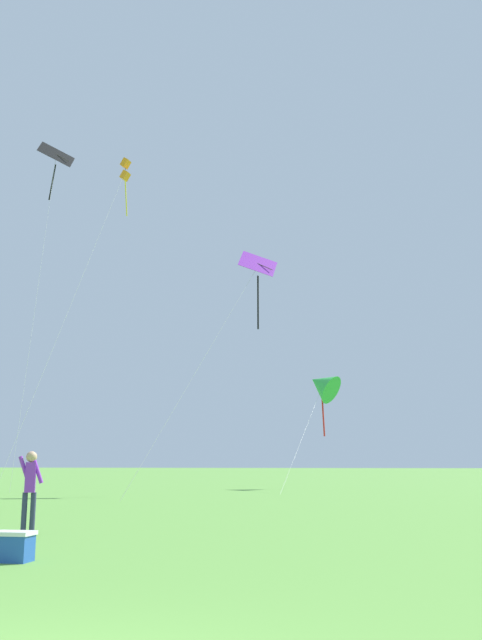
# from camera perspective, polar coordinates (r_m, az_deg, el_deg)

# --- Properties ---
(kite_black_large) EXTENTS (2.84, 7.78, 21.84)m
(kite_black_large) POSITION_cam_1_polar(r_m,az_deg,el_deg) (47.67, -14.80, 11.89)
(kite_black_large) COLOR black
(kite_black_large) RESTS_ON ground_plane
(kite_orange_box) EXTENTS (1.87, 9.12, 17.47)m
(kite_orange_box) POSITION_cam_1_polar(r_m,az_deg,el_deg) (39.01, -9.38, 11.56)
(kite_orange_box) COLOR orange
(kite_orange_box) RESTS_ON ground_plane
(kite_green_small) EXTENTS (2.72, 10.39, 7.16)m
(kite_green_small) POSITION_cam_1_polar(r_m,az_deg,el_deg) (42.68, 6.53, -5.22)
(kite_green_small) COLOR green
(kite_green_small) RESTS_ON ground_plane
(kite_purple_streamer) EXTENTS (4.83, 9.48, 12.41)m
(kite_purple_streamer) POSITION_cam_1_polar(r_m,az_deg,el_deg) (36.41, 1.25, 3.38)
(kite_purple_streamer) COLOR purple
(kite_purple_streamer) RESTS_ON ground_plane
(person_in_red_shirt) EXTENTS (0.53, 0.28, 1.68)m
(person_in_red_shirt) POSITION_cam_1_polar(r_m,az_deg,el_deg) (15.87, -16.64, -12.52)
(person_in_red_shirt) COLOR #2D3351
(person_in_red_shirt) RESTS_ON ground_plane
(picnic_cooler) EXTENTS (0.60, 0.40, 0.44)m
(picnic_cooler) POSITION_cam_1_polar(r_m,az_deg,el_deg) (11.54, -17.94, -16.95)
(picnic_cooler) COLOR #2351B2
(picnic_cooler) RESTS_ON ground_plane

